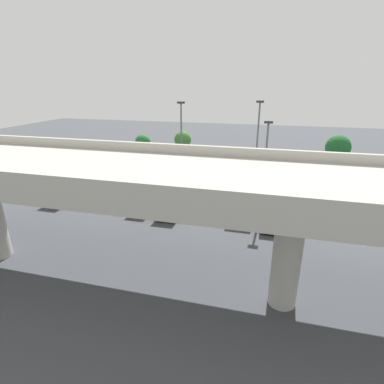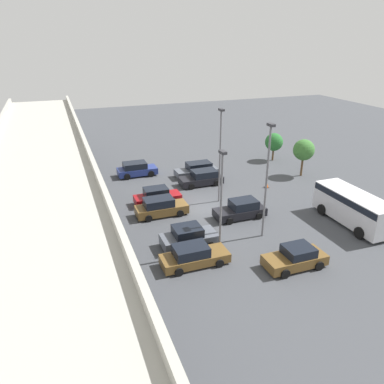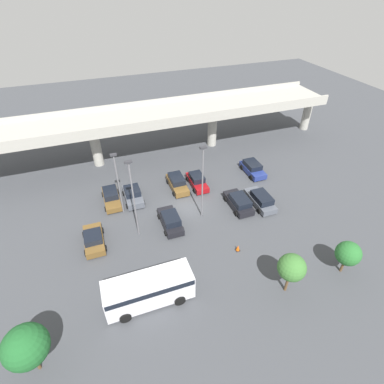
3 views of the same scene
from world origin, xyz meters
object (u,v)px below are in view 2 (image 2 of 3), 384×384
at_px(lamp_post_near_aisle, 267,174).
at_px(tree_front_right, 274,142).
at_px(parked_car_8, 137,169).
at_px(tree_front_centre, 304,150).
at_px(parked_car_2, 189,237).
at_px(traffic_cone, 267,185).
at_px(lamp_post_by_overpass, 221,195).
at_px(shuttle_bus, 354,206).
at_px(parked_car_4, 161,207).
at_px(parked_car_7, 197,170).
at_px(parked_car_1, 194,256).
at_px(parked_car_6, 202,178).
at_px(lamp_post_mid_lot, 220,150).
at_px(parked_car_5, 157,196).
at_px(parked_car_0, 296,258).
at_px(parked_car_3, 241,209).

bearing_deg(lamp_post_near_aisle, tree_front_right, -33.82).
xyz_separation_m(parked_car_8, tree_front_centre, (-6.56, -17.85, 2.28)).
distance_m(parked_car_2, traffic_cone, 14.54).
relative_size(lamp_post_by_overpass, tree_front_right, 2.19).
bearing_deg(shuttle_bus, parked_car_4, 64.22).
bearing_deg(lamp_post_near_aisle, parked_car_2, 84.34).
xyz_separation_m(parked_car_4, parked_car_7, (8.40, -6.72, -0.02)).
height_order(parked_car_1, parked_car_8, parked_car_8).
height_order(parked_car_1, parked_car_7, parked_car_7).
bearing_deg(tree_front_right, lamp_post_near_aisle, 146.18).
distance_m(parked_car_1, parked_car_4, 8.43).
height_order(parked_car_6, lamp_post_mid_lot, lamp_post_mid_lot).
bearing_deg(parked_car_6, parked_car_7, -99.83).
bearing_deg(traffic_cone, parked_car_5, 89.52).
distance_m(parked_car_0, parked_car_1, 7.11).
relative_size(parked_car_5, lamp_post_by_overpass, 0.57).
xyz_separation_m(shuttle_bus, traffic_cone, (9.73, 2.54, -1.31)).
relative_size(parked_car_1, lamp_post_by_overpass, 0.62).
height_order(parked_car_5, parked_car_7, parked_car_7).
bearing_deg(lamp_post_near_aisle, parked_car_7, -0.27).
height_order(parked_car_4, shuttle_bus, shuttle_bus).
distance_m(parked_car_6, parked_car_7, 2.72).
bearing_deg(lamp_post_by_overpass, parked_car_1, 111.95).
bearing_deg(parked_car_7, shuttle_bus, 117.77).
relative_size(parked_car_4, parked_car_6, 1.00).
xyz_separation_m(parked_car_8, lamp_post_mid_lot, (-9.92, -5.94, 4.42)).
bearing_deg(parked_car_1, parked_car_6, 66.13).
height_order(lamp_post_mid_lot, lamp_post_by_overpass, lamp_post_mid_lot).
height_order(parked_car_8, lamp_post_by_overpass, lamp_post_by_overpass).
xyz_separation_m(parked_car_7, tree_front_centre, (-4.03, -11.34, 2.30)).
height_order(parked_car_3, tree_front_centre, tree_front_centre).
distance_m(parked_car_3, parked_car_8, 15.18).
height_order(parked_car_4, parked_car_7, parked_car_4).
xyz_separation_m(parked_car_5, shuttle_bus, (-9.83, -14.57, 0.90)).
bearing_deg(shuttle_bus, parked_car_5, 55.98).
relative_size(parked_car_1, tree_front_right, 1.35).
distance_m(parked_car_4, tree_front_right, 20.98).
relative_size(parked_car_6, traffic_cone, 6.65).
bearing_deg(parked_car_8, parked_car_5, -88.86).
bearing_deg(parked_car_7, parked_car_2, 66.63).
height_order(parked_car_3, lamp_post_mid_lot, lamp_post_mid_lot).
distance_m(parked_car_4, parked_car_5, 2.64).
bearing_deg(parked_car_2, tree_front_centre, 30.35).
height_order(parked_car_7, tree_front_centre, tree_front_centre).
bearing_deg(parked_car_4, lamp_post_by_overpass, -71.75).
height_order(tree_front_right, traffic_cone, tree_front_right).
distance_m(parked_car_1, lamp_post_by_overpass, 4.71).
relative_size(shuttle_bus, lamp_post_by_overpass, 0.95).
height_order(parked_car_8, lamp_post_mid_lot, lamp_post_mid_lot).
bearing_deg(parked_car_0, parked_car_3, -89.91).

